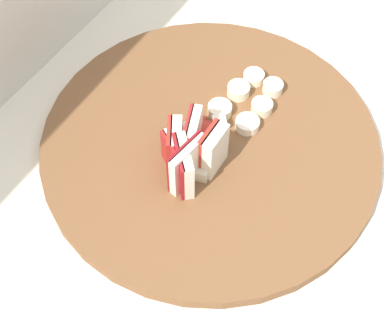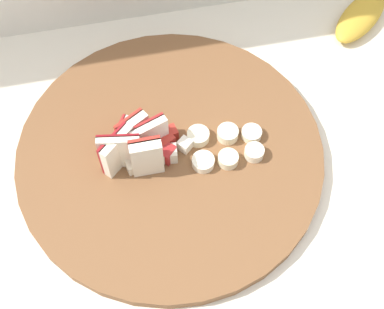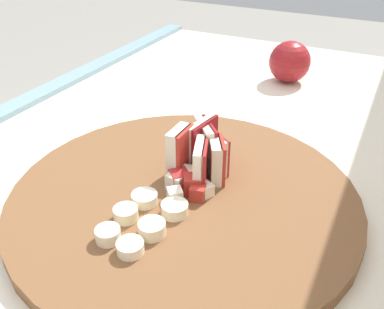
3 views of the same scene
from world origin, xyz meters
TOP-DOWN VIEW (x-y plane):
  - cutting_board at (-0.12, 0.07)m, footprint 0.40×0.40m
  - apple_wedge_fan at (-0.17, 0.07)m, footprint 0.09×0.07m
  - apple_dice_pile at (-0.13, 0.07)m, footprint 0.09×0.06m
  - banana_slice_rows at (-0.05, 0.05)m, footprint 0.10×0.07m
  - whole_apple at (-0.55, 0.07)m, footprint 0.08×0.08m

SIDE VIEW (x-z plane):
  - cutting_board at x=-0.12m, z-range 0.90..0.92m
  - banana_slice_rows at x=-0.05m, z-range 0.92..0.93m
  - apple_dice_pile at x=-0.13m, z-range 0.92..0.94m
  - whole_apple at x=-0.55m, z-range 0.90..0.98m
  - apple_wedge_fan at x=-0.17m, z-range 0.92..0.98m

